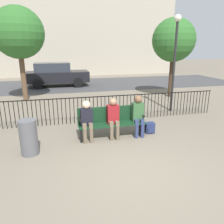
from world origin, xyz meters
TOP-DOWN VIEW (x-y plane):
  - ground_plane at (0.00, 0.00)m, footprint 80.00×80.00m
  - park_bench at (0.00, 2.05)m, footprint 2.00×0.45m
  - seated_person_0 at (-0.75, 1.92)m, footprint 0.34×0.39m
  - seated_person_1 at (0.02, 1.92)m, footprint 0.34×0.39m
  - seated_person_2 at (0.80, 1.92)m, footprint 0.34×0.39m
  - backpack at (1.25, 2.04)m, footprint 0.29×0.25m
  - fence_railing at (-0.02, 3.52)m, footprint 9.01×0.03m
  - tree_0 at (-3.15, 7.68)m, footprint 2.42×2.42m
  - tree_1 at (4.46, 6.75)m, footprint 2.22×2.22m
  - lamp_post at (3.16, 4.20)m, footprint 0.28×0.28m
  - street_surface at (0.00, 12.00)m, footprint 24.00×6.00m
  - parked_car_0 at (-1.57, 11.65)m, footprint 4.20×1.94m
  - trash_bin at (-2.29, 1.43)m, footprint 0.43×0.43m

SIDE VIEW (x-z plane):
  - ground_plane at x=0.00m, z-range 0.00..0.00m
  - street_surface at x=0.00m, z-range 0.00..0.01m
  - backpack at x=1.25m, z-range 0.00..0.33m
  - trash_bin at x=-2.29m, z-range 0.00..0.91m
  - park_bench at x=0.00m, z-range 0.04..0.96m
  - fence_railing at x=-0.02m, z-range 0.08..1.03m
  - seated_person_0 at x=-0.75m, z-range 0.08..1.27m
  - seated_person_1 at x=0.02m, z-range 0.07..1.29m
  - seated_person_2 at x=0.80m, z-range 0.08..1.34m
  - parked_car_0 at x=-1.57m, z-range 0.03..1.65m
  - lamp_post at x=3.16m, z-range 0.60..4.44m
  - tree_1 at x=4.46m, z-range 0.92..5.01m
  - tree_0 at x=-3.15m, z-range 1.01..5.50m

